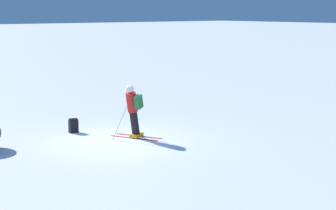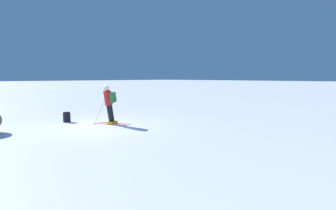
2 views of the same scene
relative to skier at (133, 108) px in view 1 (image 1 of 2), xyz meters
The scene contains 3 objects.
ground_plane 1.17m from the skier, 14.49° to the right, with size 300.00×300.00×0.00m, color white.
skier is the anchor object (origin of this frame).
spare_backpack 2.50m from the skier, 62.99° to the right, with size 0.33×0.26×0.50m.
Camera 1 is at (9.97, 15.09, 4.24)m, focal length 60.00 mm.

